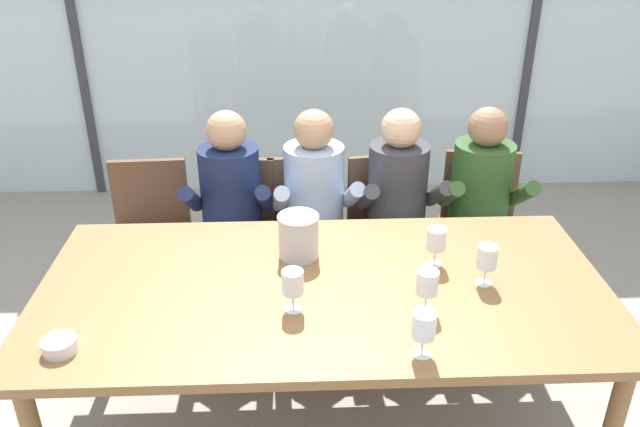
{
  "coord_description": "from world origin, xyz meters",
  "views": [
    {
      "loc": [
        -0.11,
        -2.2,
        2.22
      ],
      "look_at": [
        0.0,
        0.35,
        0.92
      ],
      "focal_mm": 35.93,
      "sensor_mm": 36.0,
      "label": 1
    }
  ],
  "objects_px": {
    "chair_left_of_center": "(236,227)",
    "ice_bucket_primary": "(298,235)",
    "chair_right_of_center": "(388,223)",
    "wine_glass_spare_empty": "(427,284)",
    "person_pale_blue_shirt": "(316,208)",
    "person_olive_shirt": "(483,205)",
    "wine_glass_by_left_taster": "(436,241)",
    "dining_table": "(323,298)",
    "chair_center": "(307,226)",
    "person_charcoal_jacket": "(400,206)",
    "chair_near_window_right": "(479,219)",
    "wine_glass_center_pour": "(424,327)",
    "tasting_bowl": "(60,345)",
    "chair_near_curtain": "(151,229)",
    "wine_glass_near_bucket": "(487,259)",
    "person_navy_polo": "(230,209)",
    "wine_glass_by_right_taster": "(293,284)"
  },
  "relations": [
    {
      "from": "person_pale_blue_shirt",
      "to": "tasting_bowl",
      "type": "xyz_separation_m",
      "value": [
        -0.94,
        -1.23,
        0.09
      ]
    },
    {
      "from": "chair_center",
      "to": "ice_bucket_primary",
      "type": "bearing_deg",
      "value": -98.35
    },
    {
      "from": "chair_near_curtain",
      "to": "person_pale_blue_shirt",
      "type": "xyz_separation_m",
      "value": [
        0.91,
        -0.12,
        0.17
      ]
    },
    {
      "from": "chair_near_curtain",
      "to": "tasting_bowl",
      "type": "relative_size",
      "value": 7.31
    },
    {
      "from": "chair_left_of_center",
      "to": "chair_center",
      "type": "xyz_separation_m",
      "value": [
        0.4,
        -0.0,
        0.0
      ]
    },
    {
      "from": "chair_near_window_right",
      "to": "wine_glass_by_left_taster",
      "type": "relative_size",
      "value": 5.14
    },
    {
      "from": "tasting_bowl",
      "to": "wine_glass_center_pour",
      "type": "bearing_deg",
      "value": -3.23
    },
    {
      "from": "chair_left_of_center",
      "to": "person_charcoal_jacket",
      "type": "distance_m",
      "value": 0.92
    },
    {
      "from": "chair_near_curtain",
      "to": "chair_left_of_center",
      "type": "distance_m",
      "value": 0.47
    },
    {
      "from": "chair_left_of_center",
      "to": "person_navy_polo",
      "type": "height_order",
      "value": "person_navy_polo"
    },
    {
      "from": "wine_glass_center_pour",
      "to": "wine_glass_by_right_taster",
      "type": "bearing_deg",
      "value": 147.42
    },
    {
      "from": "person_pale_blue_shirt",
      "to": "wine_glass_by_right_taster",
      "type": "relative_size",
      "value": 6.98
    },
    {
      "from": "person_pale_blue_shirt",
      "to": "person_olive_shirt",
      "type": "distance_m",
      "value": 0.9
    },
    {
      "from": "chair_right_of_center",
      "to": "wine_glass_by_left_taster",
      "type": "bearing_deg",
      "value": -93.6
    },
    {
      "from": "chair_near_window_right",
      "to": "person_navy_polo",
      "type": "height_order",
      "value": "person_navy_polo"
    },
    {
      "from": "chair_left_of_center",
      "to": "person_olive_shirt",
      "type": "distance_m",
      "value": 1.36
    },
    {
      "from": "wine_glass_by_left_taster",
      "to": "dining_table",
      "type": "bearing_deg",
      "value": -163.94
    },
    {
      "from": "chair_left_of_center",
      "to": "ice_bucket_primary",
      "type": "relative_size",
      "value": 4.45
    },
    {
      "from": "person_olive_shirt",
      "to": "wine_glass_by_left_taster",
      "type": "xyz_separation_m",
      "value": [
        -0.41,
        -0.71,
        0.19
      ]
    },
    {
      "from": "wine_glass_near_bucket",
      "to": "wine_glass_spare_empty",
      "type": "distance_m",
      "value": 0.33
    },
    {
      "from": "chair_near_curtain",
      "to": "wine_glass_near_bucket",
      "type": "relative_size",
      "value": 5.14
    },
    {
      "from": "ice_bucket_primary",
      "to": "tasting_bowl",
      "type": "distance_m",
      "value": 1.05
    },
    {
      "from": "person_olive_shirt",
      "to": "wine_glass_near_bucket",
      "type": "distance_m",
      "value": 0.91
    },
    {
      "from": "person_pale_blue_shirt",
      "to": "person_charcoal_jacket",
      "type": "height_order",
      "value": "same"
    },
    {
      "from": "chair_center",
      "to": "person_charcoal_jacket",
      "type": "xyz_separation_m",
      "value": [
        0.49,
        -0.12,
        0.17
      ]
    },
    {
      "from": "chair_center",
      "to": "tasting_bowl",
      "type": "height_order",
      "value": "chair_center"
    },
    {
      "from": "person_charcoal_jacket",
      "to": "ice_bucket_primary",
      "type": "relative_size",
      "value": 6.04
    },
    {
      "from": "chair_left_of_center",
      "to": "wine_glass_by_right_taster",
      "type": "xyz_separation_m",
      "value": [
        0.32,
        -1.14,
        0.36
      ]
    },
    {
      "from": "chair_near_window_right",
      "to": "dining_table",
      "type": "bearing_deg",
      "value": -125.18
    },
    {
      "from": "chair_near_window_right",
      "to": "wine_glass_center_pour",
      "type": "bearing_deg",
      "value": -105.25
    },
    {
      "from": "chair_right_of_center",
      "to": "wine_glass_center_pour",
      "type": "xyz_separation_m",
      "value": [
        -0.09,
        -1.44,
        0.36
      ]
    },
    {
      "from": "chair_center",
      "to": "person_pale_blue_shirt",
      "type": "relative_size",
      "value": 0.74
    },
    {
      "from": "chair_left_of_center",
      "to": "person_pale_blue_shirt",
      "type": "relative_size",
      "value": 0.74
    },
    {
      "from": "chair_right_of_center",
      "to": "wine_glass_spare_empty",
      "type": "height_order",
      "value": "wine_glass_spare_empty"
    },
    {
      "from": "person_olive_shirt",
      "to": "tasting_bowl",
      "type": "distance_m",
      "value": 2.21
    },
    {
      "from": "wine_glass_center_pour",
      "to": "wine_glass_by_left_taster",
      "type": "bearing_deg",
      "value": 74.56
    },
    {
      "from": "person_pale_blue_shirt",
      "to": "ice_bucket_primary",
      "type": "bearing_deg",
      "value": -103.93
    },
    {
      "from": "chair_near_window_right",
      "to": "wine_glass_near_bucket",
      "type": "relative_size",
      "value": 5.14
    },
    {
      "from": "chair_left_of_center",
      "to": "tasting_bowl",
      "type": "xyz_separation_m",
      "value": [
        -0.5,
        -1.35,
        0.27
      ]
    },
    {
      "from": "chair_near_curtain",
      "to": "chair_center",
      "type": "height_order",
      "value": "same"
    },
    {
      "from": "chair_left_of_center",
      "to": "wine_glass_center_pour",
      "type": "bearing_deg",
      "value": -54.41
    },
    {
      "from": "chair_right_of_center",
      "to": "dining_table",
      "type": "bearing_deg",
      "value": -121.21
    },
    {
      "from": "wine_glass_near_bucket",
      "to": "person_olive_shirt",
      "type": "bearing_deg",
      "value": 74.6
    },
    {
      "from": "ice_bucket_primary",
      "to": "chair_center",
      "type": "bearing_deg",
      "value": 85.88
    },
    {
      "from": "ice_bucket_primary",
      "to": "wine_glass_spare_empty",
      "type": "xyz_separation_m",
      "value": [
        0.48,
        -0.42,
        0.01
      ]
    },
    {
      "from": "chair_right_of_center",
      "to": "person_olive_shirt",
      "type": "bearing_deg",
      "value": -24.5
    },
    {
      "from": "chair_center",
      "to": "person_pale_blue_shirt",
      "type": "distance_m",
      "value": 0.22
    },
    {
      "from": "person_charcoal_jacket",
      "to": "wine_glass_near_bucket",
      "type": "distance_m",
      "value": 0.91
    },
    {
      "from": "chair_right_of_center",
      "to": "tasting_bowl",
      "type": "height_order",
      "value": "chair_right_of_center"
    },
    {
      "from": "dining_table",
      "to": "person_navy_polo",
      "type": "relative_size",
      "value": 1.92
    }
  ]
}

